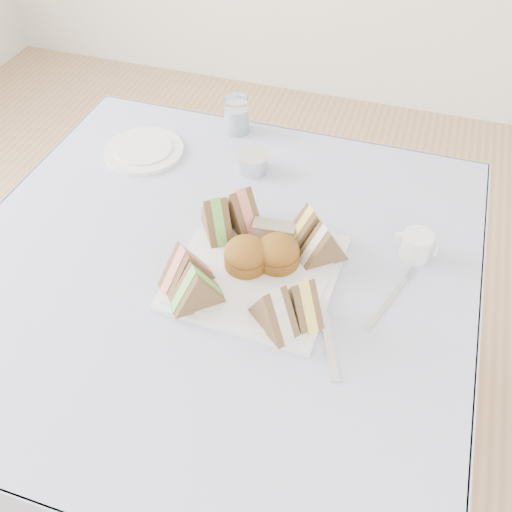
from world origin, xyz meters
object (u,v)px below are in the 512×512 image
(water_glass, at_px, (237,115))
(table, at_px, (220,370))
(creamer_jug, at_px, (416,245))
(serving_plate, at_px, (256,272))

(water_glass, bearing_deg, table, -76.80)
(water_glass, xyz_separation_m, creamer_jug, (0.48, -0.31, -0.02))
(table, distance_m, creamer_jug, 0.57)
(serving_plate, relative_size, water_glass, 3.34)
(creamer_jug, bearing_deg, water_glass, 148.57)
(serving_plate, height_order, creamer_jug, creamer_jug)
(table, xyz_separation_m, serving_plate, (0.09, 0.00, 0.38))
(table, bearing_deg, water_glass, 103.20)
(water_glass, relative_size, creamer_jug, 1.48)
(table, height_order, water_glass, water_glass)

